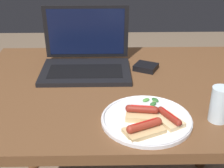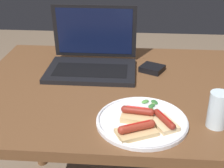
% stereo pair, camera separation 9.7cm
% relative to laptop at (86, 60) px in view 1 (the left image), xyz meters
% --- Properties ---
extents(desk, '(1.17, 0.85, 0.71)m').
position_rel_laptop_xyz_m(desk, '(0.14, -0.15, -0.13)').
color(desk, brown).
rests_on(desk, ground_plane).
extents(laptop, '(0.37, 0.28, 0.26)m').
position_rel_laptop_xyz_m(laptop, '(0.00, 0.00, 0.00)').
color(laptop, black).
rests_on(laptop, desk).
extents(plate, '(0.29, 0.29, 0.02)m').
position_rel_laptop_xyz_m(plate, '(0.21, -0.41, -0.04)').
color(plate, silver).
rests_on(plate, desk).
extents(sausage_toast_left, '(0.11, 0.09, 0.04)m').
position_rel_laptop_xyz_m(sausage_toast_left, '(0.20, -0.40, -0.02)').
color(sausage_toast_left, tan).
rests_on(sausage_toast_left, plate).
extents(sausage_toast_middle, '(0.10, 0.11, 0.04)m').
position_rel_laptop_xyz_m(sausage_toast_middle, '(0.28, -0.44, -0.02)').
color(sausage_toast_middle, '#D6B784').
rests_on(sausage_toast_middle, plate).
extents(sausage_toast_right, '(0.13, 0.11, 0.04)m').
position_rel_laptop_xyz_m(sausage_toast_right, '(0.19, -0.49, -0.02)').
color(sausage_toast_right, tan).
rests_on(sausage_toast_right, plate).
extents(salad_pile, '(0.06, 0.08, 0.01)m').
position_rel_laptop_xyz_m(salad_pile, '(0.24, -0.32, -0.03)').
color(salad_pile, '#2D662D').
rests_on(salad_pile, plate).
extents(drinking_glass, '(0.06, 0.06, 0.12)m').
position_rel_laptop_xyz_m(drinking_glass, '(0.44, -0.41, 0.01)').
color(drinking_glass, silver).
rests_on(drinking_glass, desk).
extents(external_drive, '(0.12, 0.11, 0.02)m').
position_rel_laptop_xyz_m(external_drive, '(0.26, -0.00, -0.03)').
color(external_drive, black).
rests_on(external_drive, desk).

